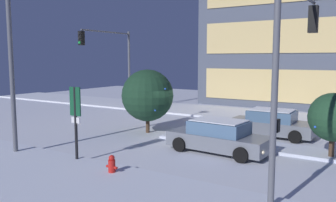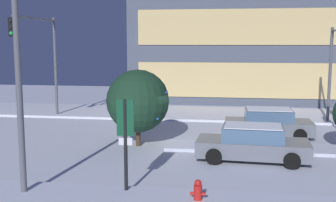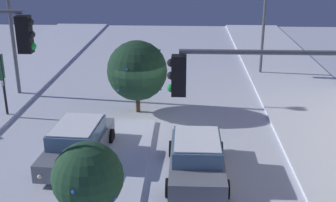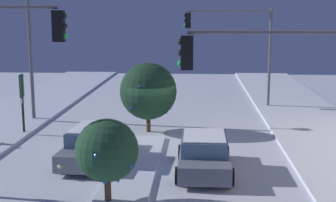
{
  "view_description": "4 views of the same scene",
  "coord_description": "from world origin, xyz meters",
  "px_view_note": "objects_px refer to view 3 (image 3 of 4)",
  "views": [
    {
      "loc": [
        10.49,
        -16.51,
        4.24
      ],
      "look_at": [
        -0.85,
        1.35,
        1.7
      ],
      "focal_mm": 37.78,
      "sensor_mm": 36.0,
      "label": 1
    },
    {
      "loc": [
        2.91,
        -19.3,
        4.9
      ],
      "look_at": [
        0.24,
        -0.49,
        2.22
      ],
      "focal_mm": 44.69,
      "sensor_mm": 36.0,
      "label": 2
    },
    {
      "loc": [
        19.1,
        2.19,
        7.96
      ],
      "look_at": [
        2.38,
        1.45,
        1.91
      ],
      "focal_mm": 46.23,
      "sensor_mm": 36.0,
      "label": 3
    },
    {
      "loc": [
        22.98,
        2.32,
        6.09
      ],
      "look_at": [
        0.35,
        0.9,
        1.94
      ],
      "focal_mm": 50.83,
      "sensor_mm": 36.0,
      "label": 4
    }
  ],
  "objects_px": {
    "traffic_light_corner_far_right": "(292,111)",
    "decorated_tree_median": "(137,71)",
    "car_near": "(78,143)",
    "parking_info_sign": "(3,78)",
    "decorated_tree_left_of_median": "(88,177)",
    "traffic_light_corner_far_left": "(229,3)",
    "street_lamp_arched": "(21,3)",
    "car_far": "(197,158)"
  },
  "relations": [
    {
      "from": "traffic_light_corner_far_right",
      "to": "decorated_tree_left_of_median",
      "type": "bearing_deg",
      "value": -5.71
    },
    {
      "from": "car_far",
      "to": "parking_info_sign",
      "type": "xyz_separation_m",
      "value": [
        -5.35,
        -9.17,
        1.28
      ]
    },
    {
      "from": "traffic_light_corner_far_left",
      "to": "car_far",
      "type": "bearing_deg",
      "value": 80.86
    },
    {
      "from": "parking_info_sign",
      "to": "decorated_tree_left_of_median",
      "type": "distance_m",
      "value": 10.66
    },
    {
      "from": "street_lamp_arched",
      "to": "decorated_tree_left_of_median",
      "type": "relative_size",
      "value": 2.78
    },
    {
      "from": "car_far",
      "to": "decorated_tree_left_of_median",
      "type": "relative_size",
      "value": 1.6
    },
    {
      "from": "parking_info_sign",
      "to": "decorated_tree_left_of_median",
      "type": "bearing_deg",
      "value": -57.66
    },
    {
      "from": "traffic_light_corner_far_right",
      "to": "decorated_tree_left_of_median",
      "type": "xyz_separation_m",
      "value": [
        -0.53,
        -5.33,
        -2.3
      ]
    },
    {
      "from": "traffic_light_corner_far_left",
      "to": "street_lamp_arched",
      "type": "distance_m",
      "value": 12.3
    },
    {
      "from": "car_near",
      "to": "car_far",
      "type": "xyz_separation_m",
      "value": [
        1.06,
        4.6,
        -0.0
      ]
    },
    {
      "from": "decorated_tree_median",
      "to": "traffic_light_corner_far_left",
      "type": "bearing_deg",
      "value": 144.9
    },
    {
      "from": "car_near",
      "to": "traffic_light_corner_far_left",
      "type": "height_order",
      "value": "traffic_light_corner_far_left"
    },
    {
      "from": "street_lamp_arched",
      "to": "decorated_tree_median",
      "type": "distance_m",
      "value": 7.28
    },
    {
      "from": "parking_info_sign",
      "to": "decorated_tree_median",
      "type": "bearing_deg",
      "value": 6.52
    },
    {
      "from": "street_lamp_arched",
      "to": "decorated_tree_median",
      "type": "relative_size",
      "value": 2.17
    },
    {
      "from": "car_near",
      "to": "decorated_tree_median",
      "type": "relative_size",
      "value": 1.32
    },
    {
      "from": "car_far",
      "to": "traffic_light_corner_far_right",
      "type": "distance_m",
      "value": 5.67
    },
    {
      "from": "street_lamp_arched",
      "to": "traffic_light_corner_far_left",
      "type": "bearing_deg",
      "value": 29.01
    },
    {
      "from": "traffic_light_corner_far_left",
      "to": "decorated_tree_median",
      "type": "distance_m",
      "value": 9.02
    },
    {
      "from": "traffic_light_corner_far_left",
      "to": "decorated_tree_left_of_median",
      "type": "xyz_separation_m",
      "value": [
        16.86,
        -5.3,
        -2.78
      ]
    },
    {
      "from": "traffic_light_corner_far_right",
      "to": "street_lamp_arched",
      "type": "bearing_deg",
      "value": -47.85
    },
    {
      "from": "decorated_tree_median",
      "to": "traffic_light_corner_far_right",
      "type": "bearing_deg",
      "value": 26.02
    },
    {
      "from": "traffic_light_corner_far_left",
      "to": "decorated_tree_left_of_median",
      "type": "relative_size",
      "value": 2.29
    },
    {
      "from": "car_near",
      "to": "traffic_light_corner_far_right",
      "type": "distance_m",
      "value": 9.12
    },
    {
      "from": "traffic_light_corner_far_left",
      "to": "parking_info_sign",
      "type": "distance_m",
      "value": 14.15
    },
    {
      "from": "car_far",
      "to": "decorated_tree_median",
      "type": "bearing_deg",
      "value": 24.16
    },
    {
      "from": "parking_info_sign",
      "to": "decorated_tree_median",
      "type": "distance_m",
      "value": 6.42
    },
    {
      "from": "car_near",
      "to": "decorated_tree_median",
      "type": "height_order",
      "value": "decorated_tree_median"
    },
    {
      "from": "traffic_light_corner_far_left",
      "to": "traffic_light_corner_far_right",
      "type": "relative_size",
      "value": 1.12
    },
    {
      "from": "decorated_tree_median",
      "to": "decorated_tree_left_of_median",
      "type": "distance_m",
      "value": 9.77
    },
    {
      "from": "decorated_tree_median",
      "to": "decorated_tree_left_of_median",
      "type": "xyz_separation_m",
      "value": [
        9.76,
        -0.31,
        -0.35
      ]
    },
    {
      "from": "car_far",
      "to": "car_near",
      "type": "bearing_deg",
      "value": 76.98
    },
    {
      "from": "street_lamp_arched",
      "to": "traffic_light_corner_far_right",
      "type": "bearing_deg",
      "value": -42.36
    },
    {
      "from": "traffic_light_corner_far_right",
      "to": "decorated_tree_median",
      "type": "xyz_separation_m",
      "value": [
        -10.29,
        -5.02,
        -1.95
      ]
    },
    {
      "from": "street_lamp_arched",
      "to": "decorated_tree_median",
      "type": "height_order",
      "value": "street_lamp_arched"
    },
    {
      "from": "decorated_tree_left_of_median",
      "to": "traffic_light_corner_far_left",
      "type": "bearing_deg",
      "value": 162.54
    },
    {
      "from": "car_far",
      "to": "decorated_tree_median",
      "type": "distance_m",
      "value": 7.07
    },
    {
      "from": "car_near",
      "to": "traffic_light_corner_far_left",
      "type": "bearing_deg",
      "value": 154.9
    },
    {
      "from": "car_near",
      "to": "decorated_tree_median",
      "type": "xyz_separation_m",
      "value": [
        -5.25,
        1.77,
        1.45
      ]
    },
    {
      "from": "decorated_tree_median",
      "to": "decorated_tree_left_of_median",
      "type": "height_order",
      "value": "decorated_tree_median"
    },
    {
      "from": "street_lamp_arched",
      "to": "decorated_tree_left_of_median",
      "type": "bearing_deg",
      "value": -57.98
    },
    {
      "from": "car_near",
      "to": "traffic_light_corner_far_left",
      "type": "relative_size",
      "value": 0.74
    }
  ]
}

